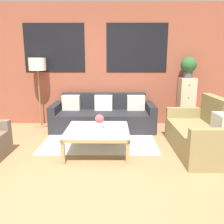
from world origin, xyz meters
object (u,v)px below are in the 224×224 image
object	(u,v)px
potted_plant	(189,66)
coffee_table	(97,132)
couch_dark	(103,116)
floor_lamp	(38,67)
drawer_cabinet	(186,102)
flower_vase	(100,120)
settee_vintage	(202,135)

from	to	relation	value
potted_plant	coffee_table	bearing A→B (deg)	-140.02
couch_dark	floor_lamp	xyz separation A→B (m)	(-1.48, 0.19, 1.09)
coffee_table	drawer_cabinet	world-z (taller)	drawer_cabinet
potted_plant	flower_vase	bearing A→B (deg)	-140.18
coffee_table	drawer_cabinet	bearing A→B (deg)	39.98
coffee_table	potted_plant	bearing A→B (deg)	39.98
couch_dark	floor_lamp	world-z (taller)	floor_lamp
settee_vintage	flower_vase	size ratio (longest dim) A/B	6.60
floor_lamp	settee_vintage	bearing A→B (deg)	-26.10
couch_dark	drawer_cabinet	size ratio (longest dim) A/B	2.00
couch_dark	drawer_cabinet	xyz separation A→B (m)	(1.92, 0.23, 0.28)
couch_dark	potted_plant	size ratio (longest dim) A/B	4.85
floor_lamp	flower_vase	xyz separation A→B (m)	(1.48, -1.56, -0.82)
coffee_table	floor_lamp	size ratio (longest dim) A/B	0.66
drawer_cabinet	coffee_table	bearing A→B (deg)	-140.02
settee_vintage	coffee_table	bearing A→B (deg)	-179.21
couch_dark	coffee_table	bearing A→B (deg)	-91.49
settee_vintage	potted_plant	size ratio (longest dim) A/B	3.39
couch_dark	settee_vintage	size ratio (longest dim) A/B	1.43
couch_dark	drawer_cabinet	bearing A→B (deg)	6.96
floor_lamp	flower_vase	world-z (taller)	floor_lamp
drawer_cabinet	flower_vase	world-z (taller)	drawer_cabinet
settee_vintage	floor_lamp	xyz separation A→B (m)	(-3.21, 1.57, 1.06)
drawer_cabinet	couch_dark	bearing A→B (deg)	-173.04
floor_lamp	potted_plant	world-z (taller)	potted_plant
drawer_cabinet	potted_plant	distance (m)	0.83
floor_lamp	drawer_cabinet	bearing A→B (deg)	0.71
couch_dark	settee_vintage	distance (m)	2.21
flower_vase	couch_dark	bearing A→B (deg)	89.95
settee_vintage	potted_plant	xyz separation A→B (m)	(0.19, 1.61, 1.09)
settee_vintage	floor_lamp	distance (m)	3.73
couch_dark	coffee_table	xyz separation A→B (m)	(-0.04, -1.40, 0.07)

